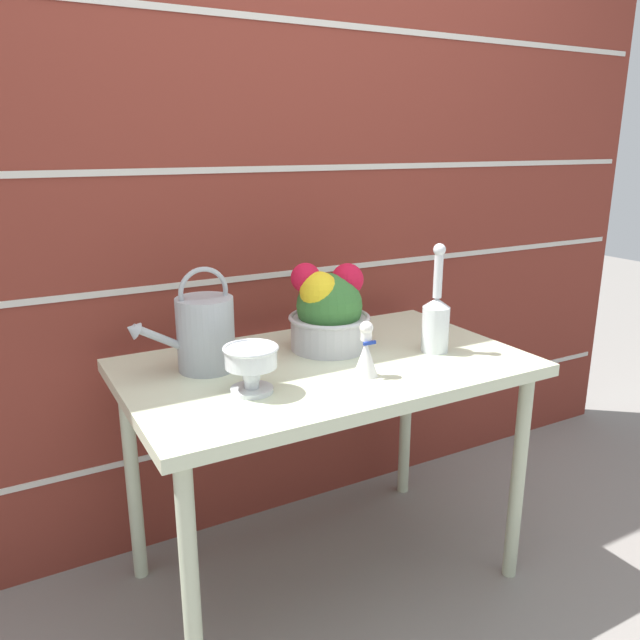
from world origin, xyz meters
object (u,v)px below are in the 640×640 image
(flower_planter, at_px, (328,311))
(glass_decanter, at_px, (436,318))
(figurine_vase, at_px, (366,354))
(crystal_pedestal_bowl, at_px, (251,362))
(watering_can, at_px, (204,332))

(flower_planter, height_order, glass_decanter, glass_decanter)
(figurine_vase, bearing_deg, glass_decanter, 13.76)
(flower_planter, bearing_deg, glass_decanter, -33.48)
(crystal_pedestal_bowl, bearing_deg, watering_can, 102.25)
(crystal_pedestal_bowl, distance_m, figurine_vase, 0.33)
(watering_can, height_order, crystal_pedestal_bowl, watering_can)
(crystal_pedestal_bowl, distance_m, glass_decanter, 0.63)
(watering_can, xyz_separation_m, glass_decanter, (0.67, -0.19, -0.01))
(crystal_pedestal_bowl, xyz_separation_m, flower_planter, (0.35, 0.21, 0.04))
(crystal_pedestal_bowl, height_order, figurine_vase, figurine_vase)
(flower_planter, xyz_separation_m, glass_decanter, (0.28, -0.18, -0.02))
(watering_can, distance_m, glass_decanter, 0.70)
(watering_can, height_order, glass_decanter, glass_decanter)
(watering_can, xyz_separation_m, crystal_pedestal_bowl, (0.05, -0.22, -0.03))
(flower_planter, distance_m, figurine_vase, 0.26)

